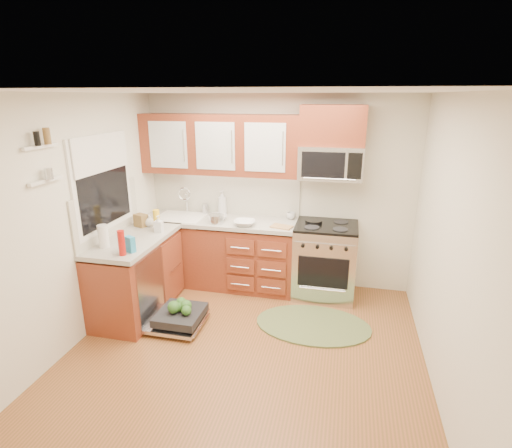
% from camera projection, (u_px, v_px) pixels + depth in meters
% --- Properties ---
extents(floor, '(3.50, 3.50, 0.00)m').
position_uv_depth(floor, '(245.00, 352.00, 4.03)').
color(floor, brown).
rests_on(floor, ground).
extents(ceiling, '(3.50, 3.50, 0.00)m').
position_uv_depth(ceiling, '(243.00, 92.00, 3.26)').
color(ceiling, white).
rests_on(ceiling, ground).
extents(wall_back, '(3.50, 0.04, 2.50)m').
position_uv_depth(wall_back, '(277.00, 192.00, 5.27)').
color(wall_back, beige).
rests_on(wall_back, ground).
extents(wall_front, '(3.50, 0.04, 2.50)m').
position_uv_depth(wall_front, '(157.00, 348.00, 2.02)').
color(wall_front, beige).
rests_on(wall_front, ground).
extents(wall_left, '(0.04, 3.50, 2.50)m').
position_uv_depth(wall_left, '(76.00, 222.00, 4.02)').
color(wall_left, beige).
rests_on(wall_left, ground).
extents(wall_right, '(0.04, 3.50, 2.50)m').
position_uv_depth(wall_right, '(450.00, 251.00, 3.27)').
color(wall_right, beige).
rests_on(wall_right, ground).
extents(base_cabinet_back, '(2.05, 0.60, 0.85)m').
position_uv_depth(base_cabinet_back, '(220.00, 254.00, 5.40)').
color(base_cabinet_back, maroon).
rests_on(base_cabinet_back, ground).
extents(base_cabinet_left, '(0.60, 1.25, 0.85)m').
position_uv_depth(base_cabinet_left, '(137.00, 278.00, 4.69)').
color(base_cabinet_left, maroon).
rests_on(base_cabinet_left, ground).
extents(countertop_back, '(2.07, 0.64, 0.05)m').
position_uv_depth(countertop_back, '(219.00, 221.00, 5.24)').
color(countertop_back, '#A7A399').
rests_on(countertop_back, base_cabinet_back).
extents(countertop_left, '(0.64, 1.27, 0.05)m').
position_uv_depth(countertop_left, '(134.00, 240.00, 4.55)').
color(countertop_left, '#A7A399').
rests_on(countertop_left, base_cabinet_left).
extents(backsplash_back, '(2.05, 0.02, 0.57)m').
position_uv_depth(backsplash_back, '(225.00, 193.00, 5.42)').
color(backsplash_back, '#B7B4A4').
rests_on(backsplash_back, ground).
extents(backsplash_left, '(0.02, 1.25, 0.57)m').
position_uv_depth(backsplash_left, '(108.00, 212.00, 4.51)').
color(backsplash_left, '#B7B4A4').
rests_on(backsplash_left, ground).
extents(upper_cabinets, '(2.05, 0.35, 0.75)m').
position_uv_depth(upper_cabinets, '(220.00, 145.00, 5.07)').
color(upper_cabinets, maroon).
rests_on(upper_cabinets, ground).
extents(cabinet_over_mw, '(0.76, 0.35, 0.47)m').
position_uv_depth(cabinet_over_mw, '(333.00, 125.00, 4.69)').
color(cabinet_over_mw, maroon).
rests_on(cabinet_over_mw, ground).
extents(range, '(0.76, 0.64, 0.95)m').
position_uv_depth(range, '(325.00, 260.00, 5.06)').
color(range, silver).
rests_on(range, ground).
extents(microwave, '(0.76, 0.38, 0.40)m').
position_uv_depth(microwave, '(331.00, 163.00, 4.80)').
color(microwave, silver).
rests_on(microwave, ground).
extents(sink, '(0.62, 0.50, 0.26)m').
position_uv_depth(sink, '(181.00, 226.00, 5.37)').
color(sink, white).
rests_on(sink, ground).
extents(dishwasher, '(0.70, 0.60, 0.20)m').
position_uv_depth(dishwasher, '(177.00, 318.00, 4.46)').
color(dishwasher, silver).
rests_on(dishwasher, ground).
extents(window, '(0.03, 1.05, 1.05)m').
position_uv_depth(window, '(103.00, 183.00, 4.39)').
color(window, white).
rests_on(window, ground).
extents(window_blind, '(0.02, 0.96, 0.40)m').
position_uv_depth(window_blind, '(101.00, 153.00, 4.28)').
color(window_blind, white).
rests_on(window_blind, ground).
extents(shelf_upper, '(0.04, 0.40, 0.03)m').
position_uv_depth(shelf_upper, '(40.00, 146.00, 3.44)').
color(shelf_upper, white).
rests_on(shelf_upper, ground).
extents(shelf_lower, '(0.04, 0.40, 0.03)m').
position_uv_depth(shelf_lower, '(46.00, 181.00, 3.53)').
color(shelf_lower, white).
rests_on(shelf_lower, ground).
extents(rug, '(1.51, 1.26, 0.02)m').
position_uv_depth(rug, '(313.00, 325.00, 4.49)').
color(rug, '#56663A').
rests_on(rug, ground).
extents(skillet, '(0.27, 0.27, 0.04)m').
position_uv_depth(skillet, '(314.00, 222.00, 4.98)').
color(skillet, black).
rests_on(skillet, range).
extents(stock_pot, '(0.24, 0.24, 0.11)m').
position_uv_depth(stock_pot, '(216.00, 219.00, 5.04)').
color(stock_pot, silver).
rests_on(stock_pot, countertop_back).
extents(cutting_board, '(0.29, 0.22, 0.02)m').
position_uv_depth(cutting_board, '(282.00, 227.00, 4.90)').
color(cutting_board, '#9D7948').
rests_on(cutting_board, countertop_back).
extents(canister, '(0.09, 0.09, 0.14)m').
position_uv_depth(canister, '(205.00, 208.00, 5.46)').
color(canister, silver).
rests_on(canister, countertop_back).
extents(paper_towel_roll, '(0.15, 0.15, 0.24)m').
position_uv_depth(paper_towel_roll, '(103.00, 236.00, 4.24)').
color(paper_towel_roll, white).
rests_on(paper_towel_roll, countertop_left).
extents(mustard_bottle, '(0.09, 0.09, 0.24)m').
position_uv_depth(mustard_bottle, '(157.00, 220.00, 4.80)').
color(mustard_bottle, yellow).
rests_on(mustard_bottle, countertop_left).
extents(red_bottle, '(0.09, 0.09, 0.26)m').
position_uv_depth(red_bottle, '(122.00, 243.00, 4.01)').
color(red_bottle, '#B0150E').
rests_on(red_bottle, countertop_left).
extents(wooden_box, '(0.18, 0.16, 0.15)m').
position_uv_depth(wooden_box, '(141.00, 220.00, 4.92)').
color(wooden_box, brown).
rests_on(wooden_box, countertop_left).
extents(blue_carton, '(0.12, 0.10, 0.17)m').
position_uv_depth(blue_carton, '(130.00, 244.00, 4.11)').
color(blue_carton, '#298FBF').
rests_on(blue_carton, countertop_left).
extents(bowl_a, '(0.29, 0.29, 0.06)m').
position_uv_depth(bowl_a, '(244.00, 223.00, 4.96)').
color(bowl_a, '#999999').
rests_on(bowl_a, countertop_back).
extents(bowl_b, '(0.28, 0.28, 0.08)m').
position_uv_depth(bowl_b, '(218.00, 218.00, 5.16)').
color(bowl_b, '#999999').
rests_on(bowl_b, countertop_back).
extents(cup, '(0.13, 0.13, 0.09)m').
position_uv_depth(cup, '(291.00, 216.00, 5.22)').
color(cup, '#999999').
rests_on(cup, countertop_back).
extents(soap_bottle_a, '(0.15, 0.15, 0.32)m').
position_uv_depth(soap_bottle_a, '(222.00, 202.00, 5.41)').
color(soap_bottle_a, '#999999').
rests_on(soap_bottle_a, countertop_back).
extents(soap_bottle_b, '(0.10, 0.10, 0.20)m').
position_uv_depth(soap_bottle_b, '(159.00, 224.00, 4.71)').
color(soap_bottle_b, '#999999').
rests_on(soap_bottle_b, countertop_left).
extents(soap_bottle_c, '(0.14, 0.14, 0.15)m').
position_uv_depth(soap_bottle_c, '(149.00, 221.00, 4.92)').
color(soap_bottle_c, '#999999').
rests_on(soap_bottle_c, countertop_left).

